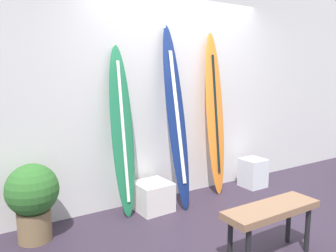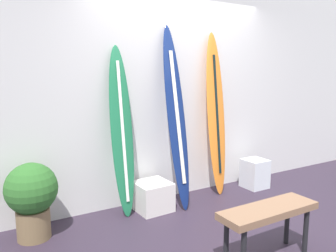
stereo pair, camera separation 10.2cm
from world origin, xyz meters
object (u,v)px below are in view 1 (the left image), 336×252
object	(u,v)px
bench	(271,214)
potted_plant	(33,197)
display_block_left	(253,173)
surfboard_navy	(176,118)
display_block_center	(153,196)
surfboard_sunset	(215,116)
surfboard_emerald	(122,133)

from	to	relation	value
bench	potted_plant	bearing A→B (deg)	139.83
display_block_left	potted_plant	world-z (taller)	potted_plant
surfboard_navy	bench	xyz separation A→B (m)	(0.03, -1.43, -0.66)
surfboard_navy	display_block_center	distance (m)	0.95
surfboard_sunset	display_block_center	xyz separation A→B (m)	(-0.99, -0.10, -0.87)
surfboard_navy	display_block_left	bearing A→B (deg)	-1.73
surfboard_navy	display_block_center	bearing A→B (deg)	-178.73
surfboard_emerald	surfboard_sunset	xyz separation A→B (m)	(1.32, 0.00, 0.10)
surfboard_navy	potted_plant	bearing A→B (deg)	-179.09
display_block_left	display_block_center	distance (m)	1.60
bench	surfboard_sunset	bearing A→B (deg)	67.35
surfboard_navy	display_block_center	world-z (taller)	surfboard_navy
surfboard_navy	potted_plant	xyz separation A→B (m)	(-1.63, -0.03, -0.63)
surfboard_emerald	bench	xyz separation A→B (m)	(0.68, -1.52, -0.53)
display_block_center	bench	world-z (taller)	bench
surfboard_emerald	display_block_center	distance (m)	0.84
surfboard_sunset	bench	xyz separation A→B (m)	(-0.64, -1.52, -0.63)
surfboard_sunset	potted_plant	size ratio (longest dim) A/B	2.81
surfboard_sunset	surfboard_emerald	bearing A→B (deg)	-179.86
potted_plant	display_block_center	bearing A→B (deg)	0.82
display_block_center	bench	xyz separation A→B (m)	(0.36, -1.42, 0.24)
bench	surfboard_navy	bearing A→B (deg)	91.24
display_block_center	display_block_left	bearing A→B (deg)	-1.12
surfboard_emerald	potted_plant	distance (m)	1.11
surfboard_emerald	display_block_center	world-z (taller)	surfboard_emerald
surfboard_emerald	surfboard_navy	bearing A→B (deg)	-7.91
display_block_left	potted_plant	distance (m)	2.91
surfboard_navy	display_block_center	size ratio (longest dim) A/B	5.29
display_block_center	surfboard_navy	bearing A→B (deg)	1.27
display_block_left	bench	size ratio (longest dim) A/B	0.43
surfboard_emerald	surfboard_sunset	world-z (taller)	surfboard_sunset
surfboard_navy	surfboard_sunset	size ratio (longest dim) A/B	1.02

